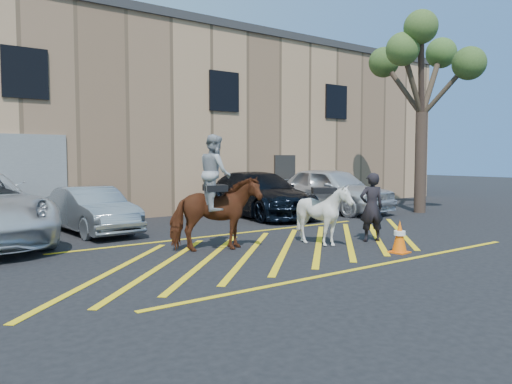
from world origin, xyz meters
TOP-DOWN VIEW (x-y plane):
  - ground at (0.00, 0.00)m, footprint 90.00×90.00m
  - car_silver_sedan at (-2.86, 4.67)m, footprint 1.58×3.98m
  - car_blue_suv at (3.28, 5.11)m, footprint 2.74×5.62m
  - car_white_suv at (6.34, 4.54)m, footprint 2.27×5.16m
  - handler at (2.31, -0.87)m, footprint 0.74×0.64m
  - warehouse at (-0.01, 11.99)m, footprint 32.42×10.20m
  - hatching_zone at (-0.00, -0.30)m, footprint 12.60×5.12m
  - mounted_bay at (-1.50, 0.40)m, footprint 2.17×1.48m
  - saddled_white at (0.94, -0.58)m, footprint 1.76×1.79m
  - traffic_cone at (1.64, -2.24)m, footprint 0.42×0.42m
  - tree at (8.92, 2.41)m, footprint 3.99×4.37m

SIDE VIEW (x-z plane):
  - ground at x=0.00m, z-range 0.00..0.00m
  - hatching_zone at x=0.00m, z-range 0.00..0.01m
  - traffic_cone at x=1.64m, z-range 0.00..0.73m
  - car_silver_sedan at x=-2.86m, z-range 0.00..1.29m
  - saddled_white at x=0.94m, z-range 0.01..1.49m
  - car_blue_suv at x=3.28m, z-range 0.00..1.58m
  - handler at x=2.31m, z-range 0.00..1.72m
  - car_white_suv at x=6.34m, z-range 0.00..1.73m
  - mounted_bay at x=-1.50m, z-range -0.25..2.37m
  - warehouse at x=-0.01m, z-range 0.00..7.30m
  - tree at x=8.92m, z-range 2.04..9.35m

